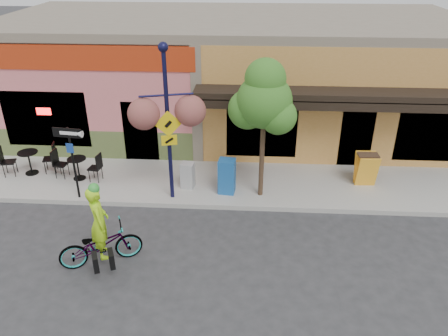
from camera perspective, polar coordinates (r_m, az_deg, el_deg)
name	(u,v)px	position (r m, az deg, el deg)	size (l,w,h in m)	color
ground	(220,219)	(12.61, -0.55, -6.69)	(90.00, 90.00, 0.00)	#2D2D30
sidewalk	(224,183)	(14.27, 0.01, -1.94)	(24.00, 3.00, 0.15)	#9E9B93
curb	(221,207)	(13.03, -0.38, -5.06)	(24.00, 0.12, 0.15)	#A8A59E
building	(232,72)	(18.57, 1.07, 12.38)	(18.20, 8.20, 4.50)	#D86A6E
bicycle	(101,245)	(11.19, -15.80, -9.65)	(0.70, 2.00, 1.05)	maroon
cyclist_rider	(101,231)	(10.93, -15.83, -7.92)	(0.69, 0.45, 1.88)	#AEF019
lamp_post	(168,126)	(12.43, -7.32, 5.51)	(1.49, 0.59, 4.66)	#111135
one_way_sign	(74,164)	(13.55, -19.04, 0.55)	(0.88, 0.19, 2.28)	black
cafe_set_left	(29,159)	(15.84, -24.11, 1.02)	(1.72, 0.86, 1.03)	black
cafe_set_right	(78,166)	(14.92, -18.58, 0.31)	(1.60, 0.80, 0.96)	black
newspaper_box_blue	(227,176)	(13.35, 0.38, -1.08)	(0.50, 0.44, 1.10)	#1A569E
newspaper_box_grey	(188,175)	(13.73, -4.76, -0.95)	(0.39, 0.35, 0.84)	#A6A6A6
street_tree	(263,130)	(12.59, 5.12, 4.91)	(1.66, 1.66, 4.25)	#3D7A26
sandwich_board	(368,172)	(14.35, 18.25, -0.52)	(0.64, 0.47, 1.06)	#F7A927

